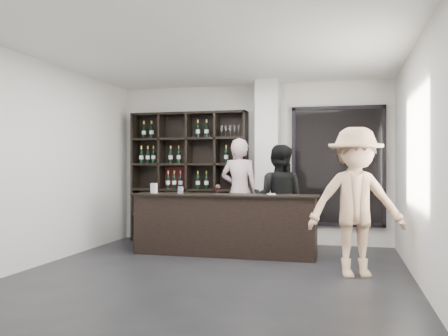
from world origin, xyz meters
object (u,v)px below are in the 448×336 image
(wine_shelf, at_px, (189,177))
(taster_black, at_px, (279,199))
(customer, at_px, (356,202))
(taster_pink, at_px, (239,192))
(tasting_counter, at_px, (224,225))

(wine_shelf, relative_size, taster_black, 1.38)
(customer, bearing_deg, taster_pink, 120.79)
(tasting_counter, relative_size, taster_pink, 1.55)
(wine_shelf, relative_size, tasting_counter, 0.82)
(wine_shelf, bearing_deg, taster_pink, -9.37)
(wine_shelf, height_order, taster_black, wine_shelf)
(tasting_counter, distance_m, taster_pink, 1.12)
(taster_pink, bearing_deg, customer, 140.90)
(tasting_counter, xyz_separation_m, customer, (1.97, -0.98, 0.46))
(tasting_counter, height_order, taster_pink, taster_pink)
(wine_shelf, bearing_deg, customer, -36.27)
(tasting_counter, xyz_separation_m, taster_black, (0.80, 0.47, 0.39))
(customer, bearing_deg, tasting_counter, 140.06)
(tasting_counter, distance_m, taster_black, 1.00)
(taster_pink, height_order, taster_black, taster_pink)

